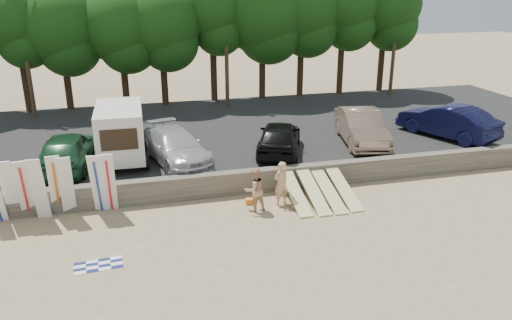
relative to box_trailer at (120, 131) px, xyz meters
The scene contains 27 objects.
ground 8.29m from the box_trailer, 52.62° to the right, with size 120.00×120.00×0.00m, color tan.
seawall 6.13m from the box_trailer, 34.68° to the right, with size 44.00×0.50×1.00m, color #6B6356.
parking_lot 6.63m from the box_trailer, 40.39° to the left, with size 44.00×14.50×0.70m, color #282828.
treeline 12.97m from the box_trailer, 66.28° to the left, with size 33.36×5.93×8.90m.
utility_poles 12.28m from the box_trailer, 54.55° to the left, with size 25.80×0.26×9.00m.
box_trailer is the anchor object (origin of this frame).
car_1 2.40m from the box_trailer, behind, with size 1.99×4.95×1.68m, color #163D22.
car_2 2.57m from the box_trailer, 16.32° to the right, with size 2.06×5.07×1.47m, color #B0B0B6.
car_3 7.33m from the box_trailer, ahead, with size 1.91×4.75×1.62m, color black.
car_4 11.78m from the box_trailer, ahead, with size 1.80×5.17×1.70m, color #79604D.
car_5 16.65m from the box_trailer, ahead, with size 1.83×5.26×1.73m, color black.
surfboard_upright_1 5.59m from the box_trailer, 137.06° to the right, with size 0.50×0.06×2.60m, color white.
surfboard_upright_2 5.29m from the box_trailer, 132.53° to the right, with size 0.50×0.06×2.60m, color white.
surfboard_upright_3 5.08m from the box_trailer, 126.85° to the right, with size 0.50×0.06×2.60m, color white.
surfboard_upright_4 4.54m from the box_trailer, 123.17° to the right, with size 0.50×0.06×2.60m, color white.
surfboard_upright_5 4.48m from the box_trailer, 117.77° to the right, with size 0.50×0.06×2.60m, color white.
surfboard_upright_6 4.14m from the box_trailer, 103.13° to the right, with size 0.50×0.06×2.60m, color white.
surfboard_upright_7 4.07m from the box_trailer, 97.39° to the right, with size 0.50×0.06×2.60m, color white.
surfboard_low_0 8.45m from the box_trailer, 36.11° to the right, with size 0.56×3.00×0.07m, color beige.
surfboard_low_1 9.09m from the box_trailer, 33.66° to the right, with size 0.56×3.00×0.07m, color beige.
surfboard_low_2 9.66m from the box_trailer, 31.56° to the right, with size 0.56×3.00×0.07m, color beige.
surfboard_low_3 10.21m from the box_trailer, 29.24° to the right, with size 0.56×3.00×0.07m, color beige.
beachgoer_a 7.90m from the box_trailer, 38.73° to the right, with size 0.67×0.44×1.84m, color tan.
beachgoer_b 7.25m from the box_trailer, 46.26° to the right, with size 0.86×0.67×1.78m, color tan.
cooler 7.88m from the box_trailer, 31.56° to the right, with size 0.38×0.30×0.32m, color #258731.
gear_bag 6.94m from the box_trailer, 42.73° to the right, with size 0.30×0.25×0.22m, color orange.
beach_towel 8.13m from the box_trailer, 96.49° to the right, with size 1.50×1.50×0.00m, color white.
Camera 1 is at (-4.35, -16.03, 8.56)m, focal length 35.00 mm.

